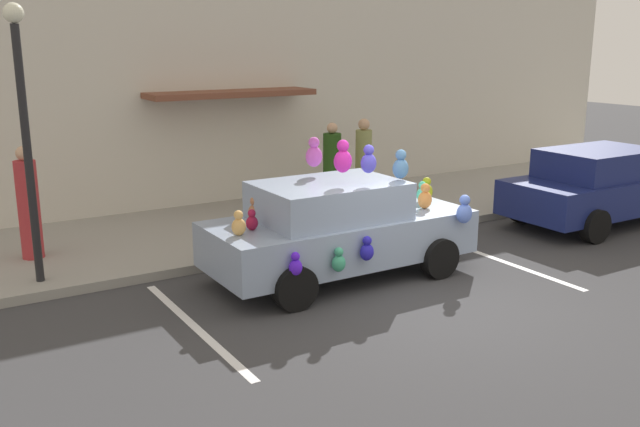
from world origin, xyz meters
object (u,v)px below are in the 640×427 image
object	(u,v)px
teddy_bear_on_sidewalk	(406,204)
pedestrian_walking_past	(332,169)
plush_covered_car	(338,228)
street_lamp_post	(24,117)
pedestrian_by_lamp	(363,162)
parked_sedan_behind	(603,185)
pedestrian_near_shopfront	(29,206)

from	to	relation	value
teddy_bear_on_sidewalk	pedestrian_walking_past	xyz separation A→B (m)	(-0.62, 1.76, 0.48)
plush_covered_car	street_lamp_post	bearing A→B (deg)	156.30
teddy_bear_on_sidewalk	street_lamp_post	bearing A→B (deg)	179.61
plush_covered_car	pedestrian_by_lamp	xyz separation A→B (m)	(3.17, 3.85, 0.19)
parked_sedan_behind	street_lamp_post	xyz separation A→B (m)	(-10.50, 1.81, 1.80)
plush_covered_car	pedestrian_near_shopfront	bearing A→B (deg)	142.32
parked_sedan_behind	pedestrian_near_shopfront	distance (m)	10.83
plush_covered_car	pedestrian_by_lamp	size ratio (longest dim) A/B	2.32
teddy_bear_on_sidewalk	pedestrian_near_shopfront	xyz separation A→B (m)	(-6.74, 1.32, 0.51)
plush_covered_car	pedestrian_near_shopfront	distance (m)	5.05
plush_covered_car	pedestrian_near_shopfront	world-z (taller)	plush_covered_car
parked_sedan_behind	pedestrian_near_shopfront	bearing A→B (deg)	163.45
teddy_bear_on_sidewalk	pedestrian_by_lamp	size ratio (longest dim) A/B	0.43
pedestrian_walking_past	pedestrian_by_lamp	distance (m)	1.10
parked_sedan_behind	pedestrian_walking_past	distance (m)	5.52
street_lamp_post	pedestrian_near_shopfront	world-z (taller)	street_lamp_post
parked_sedan_behind	pedestrian_by_lamp	world-z (taller)	pedestrian_by_lamp
street_lamp_post	pedestrian_walking_past	bearing A→B (deg)	15.30
pedestrian_near_shopfront	pedestrian_by_lamp	xyz separation A→B (m)	(7.17, 0.77, -0.02)
plush_covered_car	pedestrian_walking_past	world-z (taller)	plush_covered_car
street_lamp_post	pedestrian_by_lamp	xyz separation A→B (m)	(7.29, 2.04, -1.59)
plush_covered_car	pedestrian_by_lamp	world-z (taller)	plush_covered_car
plush_covered_car	parked_sedan_behind	size ratio (longest dim) A/B	0.96
pedestrian_walking_past	parked_sedan_behind	bearing A→B (deg)	-39.58
teddy_bear_on_sidewalk	pedestrian_by_lamp	xyz separation A→B (m)	(0.43, 2.09, 0.49)
plush_covered_car	teddy_bear_on_sidewalk	size ratio (longest dim) A/B	5.44
plush_covered_car	pedestrian_by_lamp	bearing A→B (deg)	50.53
plush_covered_car	pedestrian_near_shopfront	size ratio (longest dim) A/B	2.26
pedestrian_walking_past	pedestrian_near_shopfront	bearing A→B (deg)	-175.96
pedestrian_walking_past	pedestrian_by_lamp	size ratio (longest dim) A/B	1.00
pedestrian_near_shopfront	street_lamp_post	bearing A→B (deg)	-95.62
teddy_bear_on_sidewalk	street_lamp_post	size ratio (longest dim) A/B	0.19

